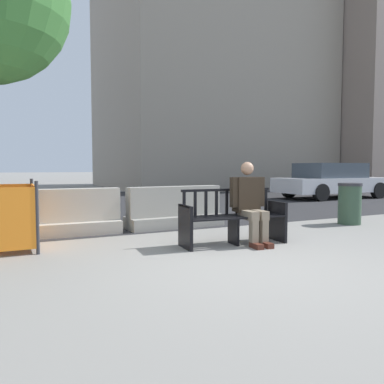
# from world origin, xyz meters

# --- Properties ---
(ground_plane) EXTENTS (200.00, 200.00, 0.00)m
(ground_plane) POSITION_xyz_m (0.00, 0.00, 0.00)
(ground_plane) COLOR gray
(street_asphalt) EXTENTS (120.00, 12.00, 0.01)m
(street_asphalt) POSITION_xyz_m (0.00, 8.70, 0.00)
(street_asphalt) COLOR #28282B
(street_asphalt) RESTS_ON ground
(street_bench) EXTENTS (1.72, 0.65, 0.88)m
(street_bench) POSITION_xyz_m (0.50, 1.19, 0.40)
(street_bench) COLOR black
(street_bench) RESTS_ON ground
(seated_person) EXTENTS (0.59, 0.74, 1.31)m
(seated_person) POSITION_xyz_m (0.77, 1.11, 0.69)
(seated_person) COLOR #2D2319
(seated_person) RESTS_ON ground
(jersey_barrier_centre) EXTENTS (2.02, 0.75, 0.84)m
(jersey_barrier_centre) POSITION_xyz_m (0.36, 3.18, 0.34)
(jersey_barrier_centre) COLOR gray
(jersey_barrier_centre) RESTS_ON ground
(jersey_barrier_left) EXTENTS (2.03, 0.76, 0.84)m
(jersey_barrier_left) POSITION_xyz_m (-1.81, 3.23, 0.34)
(jersey_barrier_left) COLOR #ADA89E
(jersey_barrier_left) RESTS_ON ground
(car_sedan_mid) EXTENTS (4.83, 2.08, 1.40)m
(car_sedan_mid) POSITION_xyz_m (8.91, 7.07, 0.70)
(car_sedan_mid) COLOR silver
(car_sedan_mid) RESTS_ON ground
(trash_bin) EXTENTS (0.50, 0.50, 0.89)m
(trash_bin) POSITION_xyz_m (3.93, 1.89, 0.45)
(trash_bin) COLOR #334C38
(trash_bin) RESTS_ON ground
(building_far_right) EXTENTS (12.30, 8.96, 21.34)m
(building_far_right) POSITION_xyz_m (21.34, 14.69, 10.67)
(building_far_right) COLOR gray
(building_far_right) RESTS_ON ground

